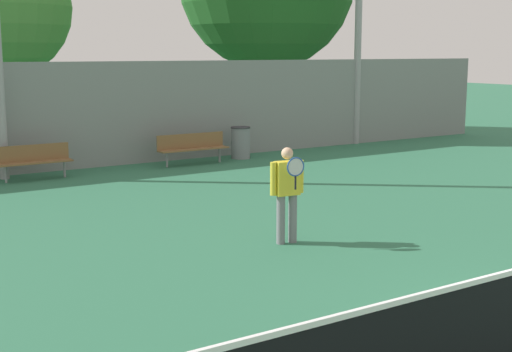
# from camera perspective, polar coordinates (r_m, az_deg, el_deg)

# --- Properties ---
(tennis_player) EXTENTS (0.60, 0.43, 1.59)m
(tennis_player) POSITION_cam_1_polar(r_m,az_deg,el_deg) (11.56, 2.51, -1.07)
(tennis_player) COLOR slate
(tennis_player) RESTS_ON ground_plane
(bench_courtside_near) EXTENTS (2.06, 0.40, 0.85)m
(bench_courtside_near) POSITION_cam_1_polar(r_m,az_deg,el_deg) (19.86, -5.13, 2.45)
(bench_courtside_near) COLOR brown
(bench_courtside_near) RESTS_ON ground_plane
(bench_adjacent_court) EXTENTS (1.79, 0.40, 0.85)m
(bench_adjacent_court) POSITION_cam_1_polar(r_m,az_deg,el_deg) (18.24, -17.33, 1.36)
(bench_adjacent_court) COLOR brown
(bench_adjacent_court) RESTS_ON ground_plane
(trash_bin) EXTENTS (0.58, 0.58, 0.93)m
(trash_bin) POSITION_cam_1_polar(r_m,az_deg,el_deg) (20.89, -1.24, 2.69)
(trash_bin) COLOR gray
(trash_bin) RESTS_ON ground_plane
(back_fence) EXTENTS (29.04, 0.06, 2.84)m
(back_fence) POSITION_cam_1_polar(r_m,az_deg,el_deg) (19.72, -12.30, 4.82)
(back_fence) COLOR gray
(back_fence) RESTS_ON ground_plane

